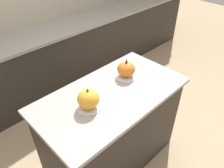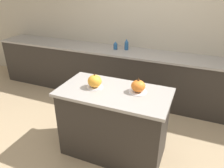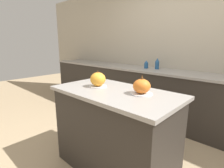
{
  "view_description": "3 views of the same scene",
  "coord_description": "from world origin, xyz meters",
  "px_view_note": "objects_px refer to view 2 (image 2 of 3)",
  "views": [
    {
      "loc": [
        -0.97,
        -0.99,
        2.02
      ],
      "look_at": [
        0.02,
        0.02,
        0.95
      ],
      "focal_mm": 35.0,
      "sensor_mm": 36.0,
      "label": 1
    },
    {
      "loc": [
        0.83,
        -2.05,
        2.05
      ],
      "look_at": [
        -0.01,
        -0.02,
        0.98
      ],
      "focal_mm": 35.0,
      "sensor_mm": 36.0,
      "label": 2
    },
    {
      "loc": [
        1.12,
        -1.24,
        1.35
      ],
      "look_at": [
        -0.07,
        0.04,
        0.93
      ],
      "focal_mm": 28.0,
      "sensor_mm": 36.0,
      "label": 3
    }
  ],
  "objects_px": {
    "pumpkin_cake_left": "(95,82)",
    "bottle_tall": "(126,45)",
    "pumpkin_cake_right": "(138,86)",
    "bottle_short": "(115,45)"
  },
  "relations": [
    {
      "from": "pumpkin_cake_right",
      "to": "bottle_short",
      "type": "bearing_deg",
      "value": 120.77
    },
    {
      "from": "pumpkin_cake_left",
      "to": "bottle_tall",
      "type": "bearing_deg",
      "value": 95.36
    },
    {
      "from": "pumpkin_cake_left",
      "to": "bottle_short",
      "type": "xyz_separation_m",
      "value": [
        -0.34,
        1.49,
        0.0
      ]
    },
    {
      "from": "pumpkin_cake_right",
      "to": "bottle_short",
      "type": "distance_m",
      "value": 1.64
    },
    {
      "from": "bottle_short",
      "to": "pumpkin_cake_right",
      "type": "bearing_deg",
      "value": -59.23
    },
    {
      "from": "pumpkin_cake_right",
      "to": "bottle_short",
      "type": "relative_size",
      "value": 1.46
    },
    {
      "from": "pumpkin_cake_left",
      "to": "bottle_short",
      "type": "bearing_deg",
      "value": 102.65
    },
    {
      "from": "pumpkin_cake_left",
      "to": "bottle_tall",
      "type": "relative_size",
      "value": 1.01
    },
    {
      "from": "pumpkin_cake_left",
      "to": "pumpkin_cake_right",
      "type": "height_order",
      "value": "same"
    },
    {
      "from": "bottle_tall",
      "to": "bottle_short",
      "type": "relative_size",
      "value": 1.36
    }
  ]
}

